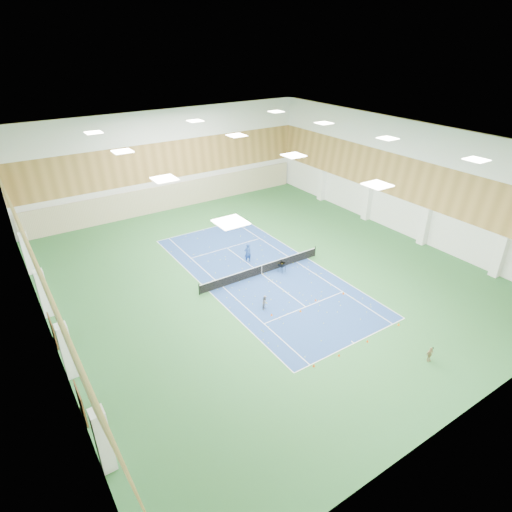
{
  "coord_description": "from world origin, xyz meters",
  "views": [
    {
      "loc": [
        -19.28,
        -28.21,
        19.97
      ],
      "look_at": [
        -0.56,
        0.1,
        2.0
      ],
      "focal_mm": 30.0,
      "sensor_mm": 36.0,
      "label": 1
    }
  ],
  "objects_px": {
    "child_apron": "(430,354)",
    "ball_cart": "(282,268)",
    "coach": "(248,253)",
    "tennis_net": "(262,269)",
    "child_court": "(265,302)"
  },
  "relations": [
    {
      "from": "tennis_net",
      "to": "coach",
      "type": "height_order",
      "value": "coach"
    },
    {
      "from": "ball_cart",
      "to": "coach",
      "type": "bearing_deg",
      "value": 98.01
    },
    {
      "from": "child_court",
      "to": "ball_cart",
      "type": "relative_size",
      "value": 1.25
    },
    {
      "from": "tennis_net",
      "to": "ball_cart",
      "type": "bearing_deg",
      "value": -23.31
    },
    {
      "from": "child_apron",
      "to": "ball_cart",
      "type": "height_order",
      "value": "child_apron"
    },
    {
      "from": "coach",
      "to": "tennis_net",
      "type": "bearing_deg",
      "value": 89.7
    },
    {
      "from": "tennis_net",
      "to": "child_apron",
      "type": "xyz_separation_m",
      "value": [
        2.91,
        -15.99,
        0.02
      ]
    },
    {
      "from": "tennis_net",
      "to": "coach",
      "type": "xyz_separation_m",
      "value": [
        0.21,
        2.73,
        0.43
      ]
    },
    {
      "from": "ball_cart",
      "to": "tennis_net",
      "type": "bearing_deg",
      "value": 140.95
    },
    {
      "from": "coach",
      "to": "child_apron",
      "type": "height_order",
      "value": "coach"
    },
    {
      "from": "coach",
      "to": "child_apron",
      "type": "relative_size",
      "value": 1.73
    },
    {
      "from": "tennis_net",
      "to": "child_apron",
      "type": "distance_m",
      "value": 16.26
    },
    {
      "from": "child_court",
      "to": "child_apron",
      "type": "bearing_deg",
      "value": -103.78
    },
    {
      "from": "child_apron",
      "to": "ball_cart",
      "type": "xyz_separation_m",
      "value": [
        -1.16,
        15.24,
        -0.08
      ]
    },
    {
      "from": "child_apron",
      "to": "ball_cart",
      "type": "bearing_deg",
      "value": 104.3
    }
  ]
}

